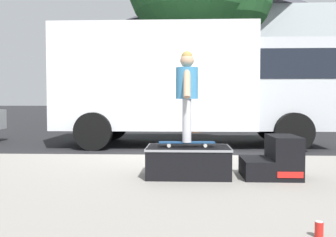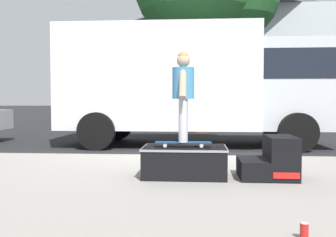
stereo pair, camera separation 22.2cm
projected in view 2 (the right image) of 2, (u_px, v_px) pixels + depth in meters
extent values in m
plane|color=black|center=(179.00, 157.00, 8.06)|extent=(140.00, 140.00, 0.00)
cube|color=gray|center=(167.00, 186.00, 5.07)|extent=(50.00, 5.00, 0.12)
cube|color=black|center=(185.00, 162.00, 5.41)|extent=(1.14, 0.73, 0.42)
cube|color=gray|center=(185.00, 148.00, 5.40)|extent=(1.16, 0.75, 0.03)
cube|color=black|center=(252.00, 168.00, 5.34)|extent=(0.38, 0.73, 0.26)
cube|color=black|center=(281.00, 157.00, 5.31)|extent=(0.38, 0.73, 0.58)
cube|color=red|center=(287.00, 176.00, 4.94)|extent=(0.33, 0.01, 0.08)
cube|color=navy|center=(183.00, 142.00, 5.40)|extent=(0.79, 0.24, 0.02)
cylinder|color=silver|center=(201.00, 144.00, 5.48)|extent=(0.05, 0.03, 0.05)
cylinder|color=silver|center=(201.00, 146.00, 5.30)|extent=(0.05, 0.03, 0.05)
cylinder|color=silver|center=(166.00, 144.00, 5.50)|extent=(0.05, 0.03, 0.05)
cylinder|color=silver|center=(165.00, 146.00, 5.32)|extent=(0.05, 0.03, 0.05)
cylinder|color=silver|center=(183.00, 120.00, 5.46)|extent=(0.12, 0.12, 0.60)
cylinder|color=silver|center=(183.00, 121.00, 5.31)|extent=(0.12, 0.12, 0.60)
cylinder|color=#3F8CBF|center=(183.00, 83.00, 5.36)|extent=(0.31, 0.31, 0.43)
cylinder|color=tan|center=(184.00, 85.00, 5.55)|extent=(0.10, 0.27, 0.41)
cylinder|color=tan|center=(183.00, 83.00, 5.17)|extent=(0.10, 0.27, 0.41)
sphere|color=tan|center=(183.00, 60.00, 5.34)|extent=(0.19, 0.19, 0.19)
sphere|color=tan|center=(183.00, 57.00, 5.34)|extent=(0.16, 0.16, 0.16)
cylinder|color=red|center=(304.00, 231.00, 2.98)|extent=(0.07, 0.07, 0.12)
cylinder|color=silver|center=(304.00, 223.00, 2.98)|extent=(0.06, 0.06, 0.00)
cube|color=white|center=(160.00, 79.00, 10.21)|extent=(5.00, 2.35, 2.60)
cube|color=silver|center=(293.00, 86.00, 9.95)|extent=(1.90, 2.16, 2.20)
cube|color=black|center=(293.00, 67.00, 9.93)|extent=(1.92, 2.19, 0.70)
cylinder|color=black|center=(277.00, 126.00, 11.19)|extent=(0.90, 0.28, 0.90)
cylinder|color=black|center=(298.00, 132.00, 8.85)|extent=(0.90, 0.28, 0.90)
cylinder|color=black|center=(117.00, 125.00, 11.55)|extent=(0.90, 0.28, 0.90)
cylinder|color=black|center=(97.00, 131.00, 9.21)|extent=(0.90, 0.28, 0.90)
cylinder|color=brown|center=(199.00, 78.00, 14.04)|extent=(0.56, 0.56, 3.95)
cube|color=silver|center=(246.00, 69.00, 23.02)|extent=(9.00, 7.50, 6.00)
cube|color=#B2ADA3|center=(256.00, 96.00, 19.12)|extent=(9.00, 0.50, 2.80)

